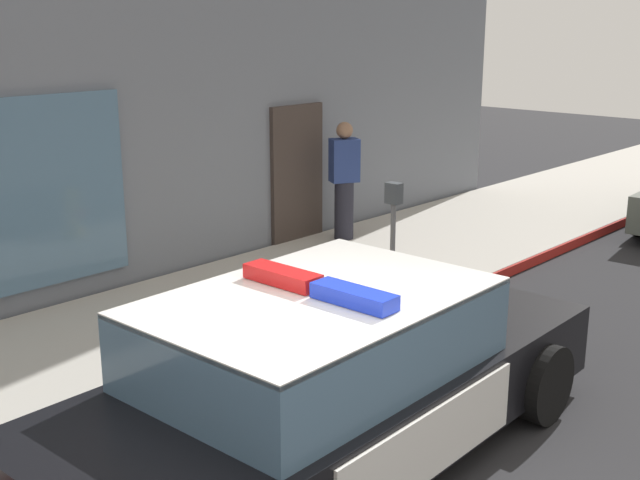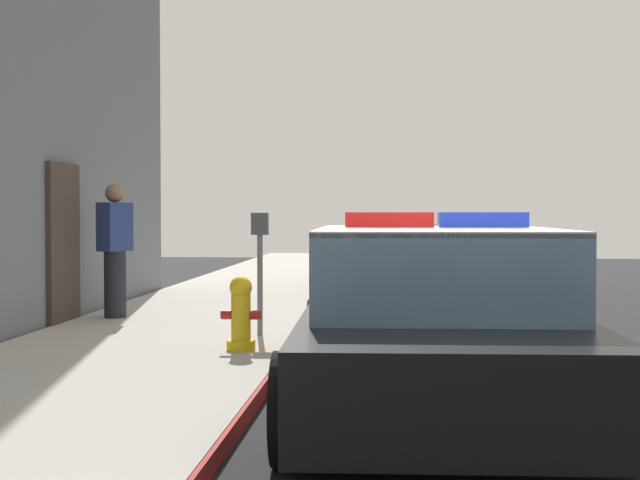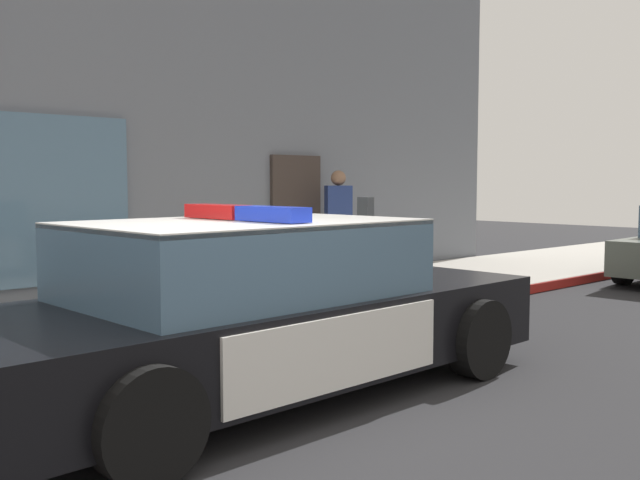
{
  "view_description": "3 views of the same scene",
  "coord_description": "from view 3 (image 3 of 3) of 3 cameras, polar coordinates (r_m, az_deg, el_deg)",
  "views": [
    {
      "loc": [
        -3.33,
        -3.21,
        3.29
      ],
      "look_at": [
        2.27,
        2.0,
        1.19
      ],
      "focal_mm": 45.7,
      "sensor_mm": 36.0,
      "label": 1
    },
    {
      "loc": [
        -6.04,
        0.87,
        1.49
      ],
      "look_at": [
        2.17,
        1.52,
        1.24
      ],
      "focal_mm": 51.37,
      "sensor_mm": 36.0,
      "label": 2
    },
    {
      "loc": [
        -2.62,
        -3.95,
        1.67
      ],
      "look_at": [
        2.3,
        1.45,
        1.09
      ],
      "focal_mm": 40.8,
      "sensor_mm": 36.0,
      "label": 3
    }
  ],
  "objects": [
    {
      "name": "police_cruiser",
      "position": [
        5.75,
        -4.87,
        -5.39
      ],
      "size": [
        4.89,
        2.21,
        1.49
      ],
      "rotation": [
        0.0,
        0.0,
        0.03
      ],
      "color": "black",
      "rests_on": "ground"
    },
    {
      "name": "parking_meter",
      "position": [
        9.01,
        3.59,
        0.77
      ],
      "size": [
        0.12,
        0.18,
        1.34
      ],
      "color": "slate",
      "rests_on": "sidewalk"
    },
    {
      "name": "pedestrian_on_sidewalk",
      "position": [
        11.57,
        1.44,
        1.28
      ],
      "size": [
        0.48,
        0.42,
        1.71
      ],
      "rotation": [
        0.0,
        0.0,
        1.05
      ],
      "color": "#23232D",
      "rests_on": "sidewalk"
    },
    {
      "name": "fire_hydrant",
      "position": [
        8.34,
        -1.86,
        -3.52
      ],
      "size": [
        0.34,
        0.39,
        0.73
      ],
      "color": "gold",
      "rests_on": "sidewalk"
    },
    {
      "name": "curb_red_paint",
      "position": [
        6.59,
        -17.83,
        -9.68
      ],
      "size": [
        28.8,
        0.04,
        0.14
      ],
      "primitive_type": "cube",
      "color": "maroon",
      "rests_on": "ground"
    },
    {
      "name": "sidewalk",
      "position": [
        7.96,
        -22.38,
        -7.37
      ],
      "size": [
        48.0,
        2.98,
        0.15
      ],
      "primitive_type": "cube",
      "color": "#B2ADA3",
      "rests_on": "ground"
    },
    {
      "name": "ground",
      "position": [
        5.03,
        -8.52,
        -14.92
      ],
      "size": [
        48.0,
        48.0,
        0.0
      ],
      "primitive_type": "plane",
      "color": "#262628"
    }
  ]
}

